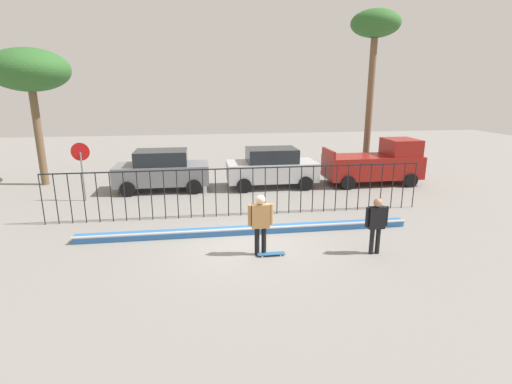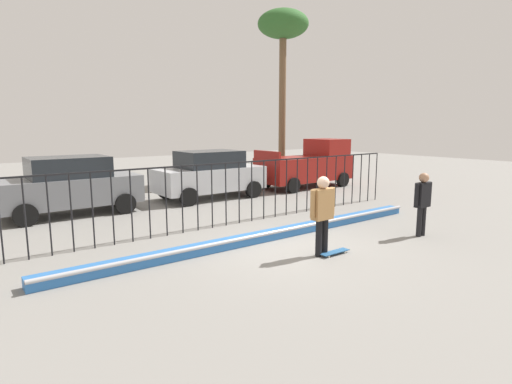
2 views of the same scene
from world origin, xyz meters
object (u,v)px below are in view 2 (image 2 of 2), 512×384
(parked_car_gray, at_px, (70,185))
(parked_car_silver, at_px, (210,174))
(pickup_truck, at_px, (308,165))
(palm_tree_tall, at_px, (283,32))
(skateboarder, at_px, (323,209))
(camera_operator, at_px, (423,198))
(skateboard, at_px, (335,252))

(parked_car_gray, relative_size, parked_car_silver, 1.00)
(pickup_truck, relative_size, palm_tree_tall, 0.54)
(skateboarder, distance_m, camera_operator, 3.34)
(skateboard, height_order, parked_car_silver, parked_car_silver)
(camera_operator, bearing_deg, skateboard, 41.35)
(camera_operator, distance_m, parked_car_gray, 10.76)
(skateboarder, height_order, skateboard, skateboarder)
(skateboard, relative_size, pickup_truck, 0.17)
(skateboard, xyz_separation_m, camera_operator, (3.02, -0.29, 0.95))
(parked_car_silver, height_order, pickup_truck, pickup_truck)
(camera_operator, xyz_separation_m, parked_car_silver, (-1.50, 8.29, -0.04))
(skateboarder, distance_m, parked_car_silver, 8.08)
(parked_car_gray, bearing_deg, camera_operator, -54.19)
(parked_car_gray, bearing_deg, skateboard, -68.31)
(camera_operator, height_order, pickup_truck, pickup_truck)
(skateboard, distance_m, parked_car_gray, 8.97)
(skateboard, bearing_deg, pickup_truck, 51.11)
(parked_car_silver, bearing_deg, palm_tree_tall, 19.58)
(parked_car_gray, bearing_deg, parked_car_silver, -4.11)
(camera_operator, xyz_separation_m, palm_tree_tall, (4.41, 10.76, 6.55))
(skateboard, relative_size, palm_tree_tall, 0.09)
(skateboarder, bearing_deg, skateboard, -41.00)
(parked_car_gray, height_order, parked_car_silver, same)
(parked_car_silver, relative_size, palm_tree_tall, 0.50)
(pickup_truck, bearing_deg, palm_tree_tall, 78.34)
(skateboarder, distance_m, skateboard, 1.07)
(skateboard, relative_size, parked_car_silver, 0.19)
(camera_operator, distance_m, palm_tree_tall, 13.35)
(camera_operator, height_order, parked_car_gray, parked_car_gray)
(skateboarder, xyz_separation_m, pickup_truck, (7.13, 7.73, -0.04))
(parked_car_silver, height_order, palm_tree_tall, palm_tree_tall)
(skateboard, bearing_deg, palm_tree_tall, 56.80)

